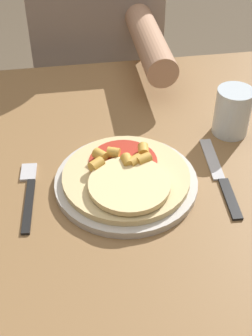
# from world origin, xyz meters

# --- Properties ---
(dining_table) EXTENTS (1.01, 0.92, 0.77)m
(dining_table) POSITION_xyz_m (0.00, 0.00, 0.65)
(dining_table) COLOR olive
(dining_table) RESTS_ON ground_plane
(plate) EXTENTS (0.26, 0.26, 0.01)m
(plate) POSITION_xyz_m (0.04, 0.00, 0.78)
(plate) COLOR beige
(plate) RESTS_ON dining_table
(pizza) EXTENTS (0.23, 0.23, 0.04)m
(pizza) POSITION_xyz_m (0.04, -0.00, 0.79)
(pizza) COLOR #E0C689
(pizza) RESTS_ON plate
(fork) EXTENTS (0.03, 0.18, 0.00)m
(fork) POSITION_xyz_m (-0.13, 0.01, 0.77)
(fork) COLOR black
(fork) RESTS_ON dining_table
(knife) EXTENTS (0.03, 0.22, 0.00)m
(knife) POSITION_xyz_m (0.21, -0.01, 0.77)
(knife) COLOR black
(knife) RESTS_ON dining_table
(drinking_glass) EXTENTS (0.07, 0.07, 0.10)m
(drinking_glass) POSITION_xyz_m (0.28, 0.13, 0.82)
(drinking_glass) COLOR silver
(drinking_glass) RESTS_ON dining_table
(person_diner) EXTENTS (0.35, 0.52, 1.16)m
(person_diner) POSITION_xyz_m (0.05, 0.65, 0.68)
(person_diner) COLOR #2D2D38
(person_diner) RESTS_ON ground_plane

